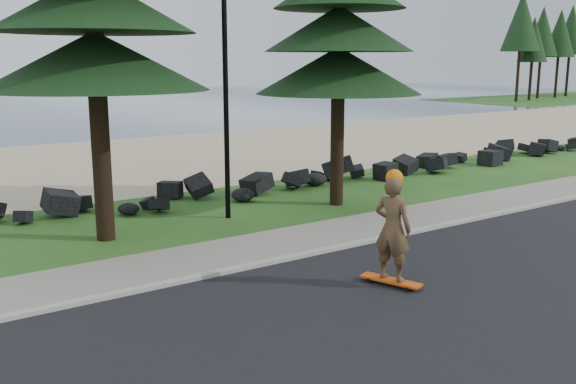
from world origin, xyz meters
The scene contains 9 objects.
ground centered at (0.00, 0.00, 0.00)m, with size 160.00×160.00×0.00m, color #1F4616.
road centered at (0.00, -4.50, 0.01)m, with size 160.00×7.00×0.02m, color black.
kerb centered at (0.00, -0.90, 0.05)m, with size 160.00×0.20×0.10m, color #ABA49A.
sidewalk centered at (0.00, 0.20, 0.04)m, with size 160.00×2.00×0.08m, color gray.
beach_sand centered at (0.00, 14.50, 0.01)m, with size 160.00×15.00×0.01m, color tan.
seawall_boulders centered at (0.00, 5.60, 0.00)m, with size 60.00×2.40×1.10m, color black, non-canonical shape.
headland centered at (60.00, 30.00, 0.02)m, with size 35.00×14.00×0.04m, color #1F4616.
lamp_post centered at (0.00, 3.20, 4.13)m, with size 0.25×0.14×8.14m.
skateboarder centered at (-0.12, -3.34, 1.14)m, with size 0.70×1.25×2.26m.
Camera 1 is at (-8.42, -11.83, 4.28)m, focal length 40.00 mm.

